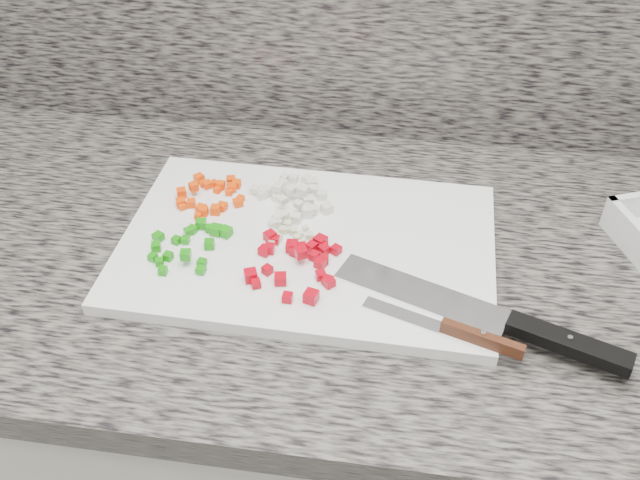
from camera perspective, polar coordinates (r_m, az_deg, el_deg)
The scene contains 10 objects.
cabinet at distance 1.30m, azimuth 4.26°, elevation -16.90°, with size 3.92×0.62×0.86m, color silver.
countertop at distance 0.96m, azimuth 5.55°, elevation -2.02°, with size 3.96×0.64×0.04m, color #646058.
cutting_board at distance 0.94m, azimuth -1.02°, elevation -0.42°, with size 0.49×0.33×0.02m, color white.
carrot_pile at distance 1.02m, azimuth -8.83°, elevation 3.61°, with size 0.10×0.10×0.02m.
onion_pile at distance 1.00m, azimuth -2.18°, elevation 3.39°, with size 0.12×0.12×0.02m.
green_pepper_pile at distance 0.94m, azimuth -10.32°, elevation -0.20°, with size 0.10×0.11×0.02m.
red_pepper_pile at distance 0.90m, azimuth -1.86°, elevation -1.70°, with size 0.12×0.12×0.02m.
garlic_pile at distance 0.94m, azimuth -2.26°, elevation 0.35°, with size 0.06×0.06×0.01m.
chef_knife at distance 0.85m, azimuth 15.31°, elevation -6.60°, with size 0.34×0.16×0.02m.
paring_knife at distance 0.83m, azimuth 11.23°, elevation -7.26°, with size 0.19×0.07×0.02m.
Camera 1 is at (0.01, 0.72, 1.52)m, focal length 40.00 mm.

